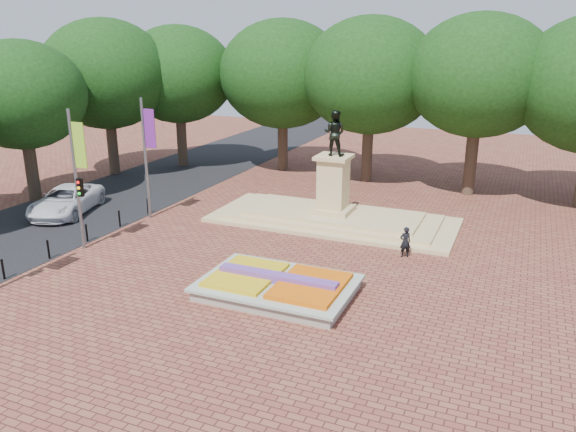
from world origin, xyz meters
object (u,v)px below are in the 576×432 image
object	(u,v)px
monument	(333,207)
flower_bed	(278,286)
pedestrian	(405,242)
van	(66,200)

from	to	relation	value
monument	flower_bed	bearing A→B (deg)	-84.13
monument	pedestrian	world-z (taller)	monument
van	pedestrian	distance (m)	20.32
van	flower_bed	bearing A→B (deg)	-35.28
flower_bed	van	distance (m)	17.15
monument	pedestrian	xyz separation A→B (m)	(4.99, -3.79, -0.11)
van	pedestrian	size ratio (longest dim) A/B	3.81
van	monument	bearing A→B (deg)	-0.21
flower_bed	van	bearing A→B (deg)	162.31
flower_bed	pedestrian	bearing A→B (deg)	57.48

